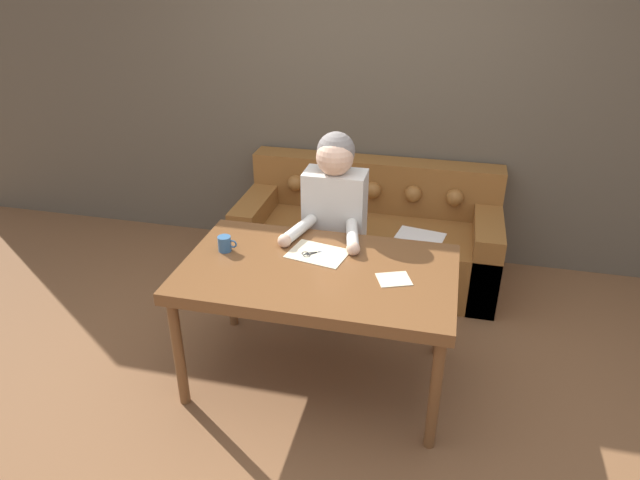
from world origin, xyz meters
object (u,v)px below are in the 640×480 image
dining_table (318,279)px  scissors (313,253)px  person (334,228)px  mug (225,244)px  couch (368,237)px

dining_table → scissors: bearing=114.5°
dining_table → person: person is taller
dining_table → mug: (-0.56, 0.07, 0.12)m
couch → person: (-0.13, -0.68, 0.39)m
person → mug: bearing=-133.5°
dining_table → person: bearing=93.8°
dining_table → person: (-0.04, 0.62, 0.01)m
dining_table → person: 0.62m
couch → scissors: bearing=-97.6°
mug → couch: bearing=62.1°
person → scissors: person is taller
dining_table → mug: bearing=173.4°
person → dining_table: bearing=-86.2°
dining_table → scissors: size_ratio=8.04×
couch → mug: size_ratio=17.15×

